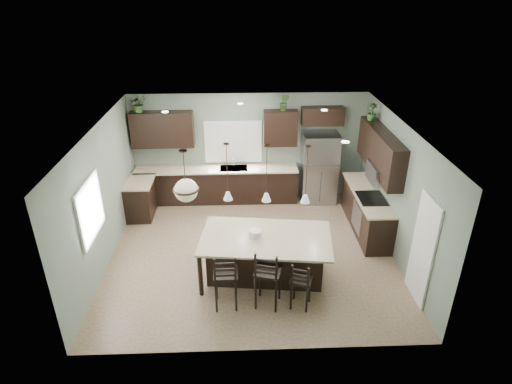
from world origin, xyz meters
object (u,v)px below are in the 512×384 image
at_px(bar_stool_left, 226,279).
at_px(plant_back_left, 138,104).
at_px(refrigerator, 319,168).
at_px(bar_stool_right, 301,284).
at_px(serving_dish, 255,234).
at_px(kitchen_island, 266,257).
at_px(bar_stool_center, 268,277).

distance_m(bar_stool_left, plant_back_left, 5.16).
xyz_separation_m(refrigerator, bar_stool_right, (-1.00, -4.14, -0.44)).
relative_size(bar_stool_left, plant_back_left, 2.66).
height_order(refrigerator, serving_dish, refrigerator).
distance_m(kitchen_island, bar_stool_right, 1.04).
distance_m(refrigerator, bar_stool_center, 4.37).
bearing_deg(bar_stool_right, bar_stool_left, -164.32).
xyz_separation_m(refrigerator, bar_stool_left, (-2.33, -4.07, -0.35)).
distance_m(bar_stool_center, bar_stool_right, 0.60).
bearing_deg(plant_back_left, kitchen_island, -49.79).
bearing_deg(serving_dish, kitchen_island, -6.77).
bearing_deg(bar_stool_center, refrigerator, 83.96).
height_order(kitchen_island, bar_stool_center, bar_stool_center).
bearing_deg(plant_back_left, bar_stool_right, -51.03).
bearing_deg(serving_dish, bar_stool_center, -76.73).
relative_size(bar_stool_left, bar_stool_right, 1.18).
relative_size(kitchen_island, bar_stool_center, 2.05).
xyz_separation_m(kitchen_island, bar_stool_right, (0.58, -0.87, 0.03)).
height_order(bar_stool_left, plant_back_left, plant_back_left).
bearing_deg(bar_stool_left, kitchen_island, 44.57).
height_order(bar_stool_center, plant_back_left, plant_back_left).
relative_size(bar_stool_center, bar_stool_right, 1.23).
xyz_separation_m(serving_dish, plant_back_left, (-2.70, 3.40, 1.62)).
bearing_deg(refrigerator, bar_stool_center, -111.25).
bearing_deg(bar_stool_left, bar_stool_right, -4.99).
bearing_deg(bar_stool_center, bar_stool_right, 8.28).
height_order(bar_stool_right, plant_back_left, plant_back_left).
bearing_deg(serving_dish, bar_stool_left, -124.07).
relative_size(serving_dish, bar_stool_right, 0.25).
relative_size(refrigerator, kitchen_island, 0.75).
distance_m(serving_dish, bar_stool_center, 0.93).
bearing_deg(kitchen_island, refrigerator, 71.04).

